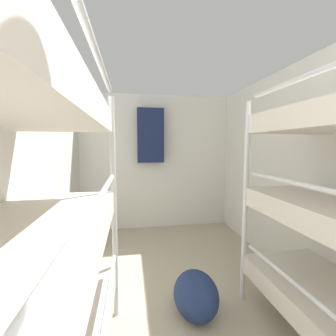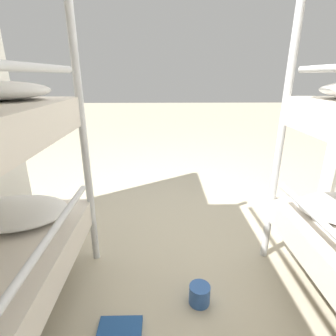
{
  "view_description": "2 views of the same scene",
  "coord_description": "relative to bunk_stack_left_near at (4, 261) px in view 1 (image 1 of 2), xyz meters",
  "views": [
    {
      "loc": [
        -0.44,
        0.48,
        1.45
      ],
      "look_at": [
        0.0,
        3.13,
        1.18
      ],
      "focal_mm": 24.0,
      "sensor_mm": 36.0,
      "label": 1
    },
    {
      "loc": [
        0.12,
        2.08,
        1.19
      ],
      "look_at": [
        0.09,
        0.82,
        0.74
      ],
      "focal_mm": 28.0,
      "sensor_mm": 36.0,
      "label": 2
    }
  ],
  "objects": [
    {
      "name": "wall_left",
      "position": [
        -0.39,
        0.8,
        0.15
      ],
      "size": [
        0.06,
        4.5,
        2.32
      ],
      "color": "silver",
      "rests_on": "ground_plane"
    },
    {
      "name": "wall_right",
      "position": [
        2.25,
        0.8,
        0.15
      ],
      "size": [
        0.06,
        4.5,
        2.32
      ],
      "color": "silver",
      "rests_on": "ground_plane"
    },
    {
      "name": "wall_back",
      "position": [
        0.93,
        3.02,
        0.15
      ],
      "size": [
        2.7,
        0.06,
        2.32
      ],
      "color": "silver",
      "rests_on": "ground_plane"
    },
    {
      "name": "bunk_stack_left_near",
      "position": [
        0.0,
        0.0,
        0.0
      ],
      "size": [
        0.73,
        1.81,
        1.87
      ],
      "color": "silver",
      "rests_on": "ground_plane"
    },
    {
      "name": "duffel_bag",
      "position": [
        1.02,
        0.81,
        -0.82
      ],
      "size": [
        0.38,
        0.47,
        0.38
      ],
      "color": "navy",
      "rests_on": "ground_plane"
    },
    {
      "name": "hanging_coat",
      "position": [
        0.82,
        2.87,
        0.61
      ],
      "size": [
        0.44,
        0.12,
        0.9
      ],
      "color": "#192347"
    }
  ]
}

